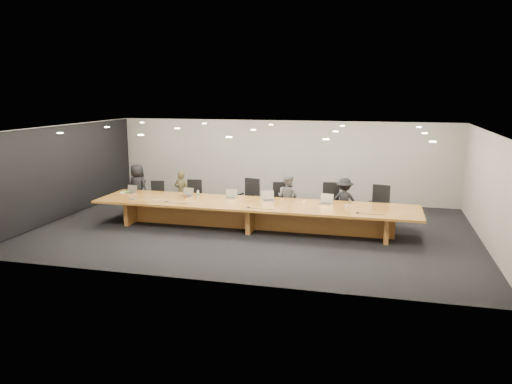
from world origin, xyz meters
TOP-DOWN VIEW (x-y plane):
  - ground at (0.00, 0.00)m, footprint 12.00×12.00m
  - back_wall at (0.00, 4.00)m, footprint 12.00×0.02m
  - left_wall_panel at (-5.94, 0.00)m, footprint 0.08×7.84m
  - conference_table at (0.00, 0.00)m, footprint 9.00×1.80m
  - chair_far_left at (-3.48, 1.18)m, footprint 0.61×0.61m
  - chair_left at (-2.22, 1.19)m, footprint 0.67×0.67m
  - chair_mid_left at (-0.51, 1.34)m, footprint 0.74×0.74m
  - chair_mid_right at (0.52, 1.17)m, footprint 0.65×0.65m
  - chair_right at (2.01, 1.33)m, footprint 0.65×0.65m
  - chair_far_right at (3.38, 1.22)m, footprint 0.73×0.73m
  - person_a at (-4.14, 1.20)m, footprint 0.85×0.66m
  - person_b at (-2.62, 1.19)m, footprint 0.53×0.37m
  - person_c at (0.75, 1.16)m, footprint 0.82×0.74m
  - person_d at (2.41, 1.21)m, footprint 0.88×0.52m
  - laptop_a at (-3.95, 0.36)m, footprint 0.33×0.25m
  - laptop_b at (-2.12, 0.35)m, footprint 0.35×0.27m
  - laptop_c at (-0.80, 0.43)m, footprint 0.33×0.24m
  - laptop_d at (0.35, 0.37)m, footprint 0.43×0.38m
  - laptop_e at (1.95, 0.35)m, footprint 0.41×0.33m
  - water_bottle at (-1.73, 0.27)m, footprint 0.07×0.07m
  - amber_mug at (-2.07, 0.11)m, footprint 0.09×0.09m
  - paper_cup_near at (1.39, 0.22)m, footprint 0.07×0.07m
  - paper_cup_far at (2.55, 0.03)m, footprint 0.07×0.07m
  - notepad at (-4.14, 0.41)m, footprint 0.33×0.29m
  - lime_gadget at (-4.12, 0.40)m, footprint 0.20×0.14m
  - av_box at (-3.49, -0.37)m, footprint 0.19×0.15m
  - mic_left at (-2.39, -0.47)m, footprint 0.13×0.13m
  - mic_center at (0.02, -0.60)m, footprint 0.11×0.11m
  - mic_right at (2.86, -0.48)m, footprint 0.12×0.12m

SIDE VIEW (x-z plane):
  - ground at x=0.00m, z-range 0.00..0.00m
  - chair_far_left at x=-3.48m, z-range 0.00..1.01m
  - conference_table at x=0.00m, z-range 0.15..0.90m
  - chair_left at x=-2.22m, z-range 0.00..1.10m
  - chair_mid_right at x=0.52m, z-range 0.00..1.14m
  - chair_right at x=2.01m, z-range 0.00..1.17m
  - chair_far_right at x=3.38m, z-range 0.00..1.18m
  - chair_mid_left at x=-0.51m, z-range 0.00..1.19m
  - person_d at x=2.41m, z-range 0.00..1.35m
  - person_b at x=-2.62m, z-range 0.00..1.38m
  - person_c at x=0.75m, z-range 0.00..1.39m
  - notepad at x=-4.14m, z-range 0.75..0.77m
  - person_a at x=-4.14m, z-range 0.00..1.52m
  - mic_center at x=0.02m, z-range 0.75..0.78m
  - mic_left at x=-2.39m, z-range 0.75..0.78m
  - mic_right at x=2.86m, z-range 0.75..0.78m
  - av_box at x=-3.49m, z-range 0.75..0.78m
  - lime_gadget at x=-4.12m, z-range 0.77..0.79m
  - paper_cup_near at x=1.39m, z-range 0.75..0.83m
  - paper_cup_far at x=2.55m, z-range 0.75..0.83m
  - amber_mug at x=-2.07m, z-range 0.75..0.84m
  - water_bottle at x=-1.73m, z-range 0.75..0.96m
  - laptop_a at x=-3.95m, z-range 0.75..1.00m
  - laptop_b at x=-2.12m, z-range 0.75..1.01m
  - laptop_c at x=-0.80m, z-range 0.75..1.01m
  - laptop_d at x=0.35m, z-range 0.75..1.03m
  - laptop_e at x=1.95m, z-range 0.75..1.03m
  - left_wall_panel at x=-5.94m, z-range 0.00..2.74m
  - back_wall at x=0.00m, z-range 0.00..2.80m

